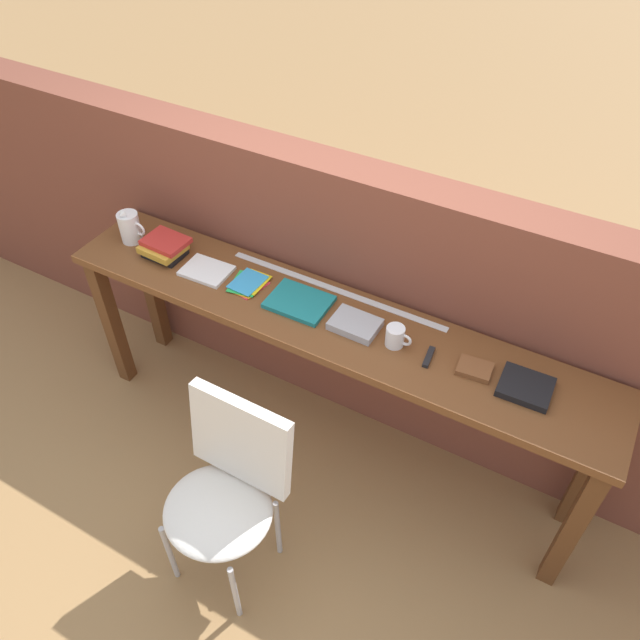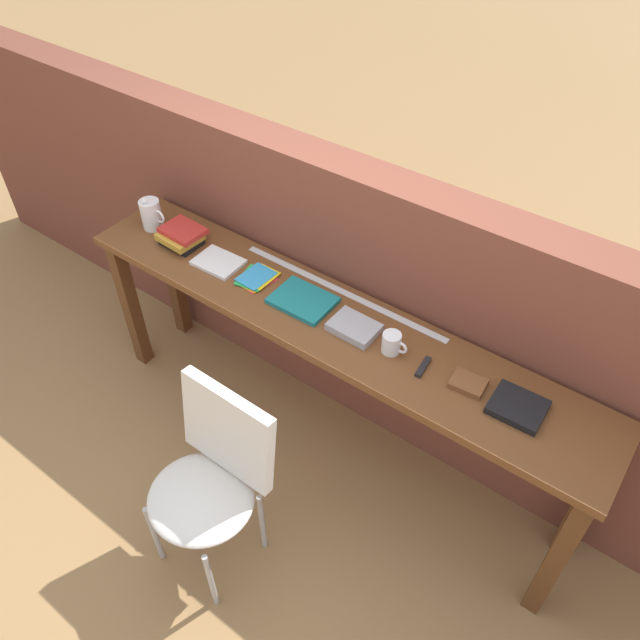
% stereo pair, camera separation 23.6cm
% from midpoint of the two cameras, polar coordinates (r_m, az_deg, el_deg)
% --- Properties ---
extents(ground_plane, '(40.00, 40.00, 0.00)m').
position_cam_midpoint_polar(ground_plane, '(3.16, -4.49, -14.79)').
color(ground_plane, '#9E7547').
extents(brick_wall_back, '(6.00, 0.20, 1.40)m').
position_cam_midpoint_polar(brick_wall_back, '(2.97, 1.39, 1.68)').
color(brick_wall_back, brown).
rests_on(brick_wall_back, ground).
extents(sideboard, '(2.50, 0.44, 0.88)m').
position_cam_midpoint_polar(sideboard, '(2.73, -1.96, -1.90)').
color(sideboard, brown).
rests_on(sideboard, ground).
extents(chair_white_moulded, '(0.44, 0.46, 0.89)m').
position_cam_midpoint_polar(chair_white_moulded, '(2.57, -11.27, -14.88)').
color(chair_white_moulded, silver).
rests_on(chair_white_moulded, ground).
extents(pitcher_white, '(0.14, 0.10, 0.18)m').
position_cam_midpoint_polar(pitcher_white, '(3.16, -19.06, 7.95)').
color(pitcher_white, white).
rests_on(pitcher_white, sideboard).
extents(book_stack_leftmost, '(0.21, 0.19, 0.08)m').
position_cam_midpoint_polar(book_stack_leftmost, '(3.04, -16.22, 6.32)').
color(book_stack_leftmost, black).
rests_on(book_stack_leftmost, sideboard).
extents(magazine_cycling, '(0.22, 0.17, 0.02)m').
position_cam_midpoint_polar(magazine_cycling, '(2.91, -12.64, 4.33)').
color(magazine_cycling, white).
rests_on(magazine_cycling, sideboard).
extents(pamphlet_pile_colourful, '(0.17, 0.18, 0.01)m').
position_cam_midpoint_polar(pamphlet_pile_colourful, '(2.81, -8.94, 3.23)').
color(pamphlet_pile_colourful, '#E5334C').
rests_on(pamphlet_pile_colourful, sideboard).
extents(book_open_centre, '(0.27, 0.20, 0.02)m').
position_cam_midpoint_polar(book_open_centre, '(2.69, -4.43, 1.55)').
color(book_open_centre, '#19757A').
rests_on(book_open_centre, sideboard).
extents(book_grey_hardcover, '(0.20, 0.15, 0.03)m').
position_cam_midpoint_polar(book_grey_hardcover, '(2.57, 0.61, -0.51)').
color(book_grey_hardcover, '#9E9EA3').
rests_on(book_grey_hardcover, sideboard).
extents(mug, '(0.11, 0.08, 0.09)m').
position_cam_midpoint_polar(mug, '(2.48, 4.25, -1.64)').
color(mug, white).
rests_on(mug, sideboard).
extents(multitool_folded, '(0.04, 0.11, 0.02)m').
position_cam_midpoint_polar(multitool_folded, '(2.47, 7.24, -3.50)').
color(multitool_folded, black).
rests_on(multitool_folded, sideboard).
extents(leather_journal_brown, '(0.14, 0.11, 0.02)m').
position_cam_midpoint_polar(leather_journal_brown, '(2.45, 11.30, -4.53)').
color(leather_journal_brown, brown).
rests_on(leather_journal_brown, sideboard).
extents(book_repair_rightmost, '(0.20, 0.17, 0.03)m').
position_cam_midpoint_polar(book_repair_rightmost, '(2.43, 15.67, -6.05)').
color(book_repair_rightmost, black).
rests_on(book_repair_rightmost, sideboard).
extents(ruler_metal_back_edge, '(1.05, 0.03, 0.00)m').
position_cam_midpoint_polar(ruler_metal_back_edge, '(2.75, -1.04, 2.70)').
color(ruler_metal_back_edge, silver).
rests_on(ruler_metal_back_edge, sideboard).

